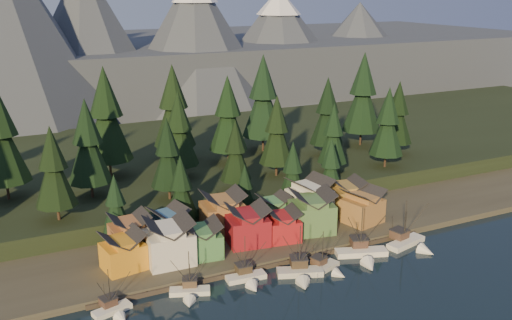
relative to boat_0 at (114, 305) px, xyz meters
name	(u,v)px	position (x,y,z in m)	size (l,w,h in m)	color
ground	(306,299)	(35.36, -11.13, -1.99)	(500.00, 500.00, 0.00)	black
shore_strip	(227,223)	(35.36, 28.87, -1.24)	(400.00, 50.00, 1.50)	#393529
hillside	(169,163)	(35.36, 78.87, 1.01)	(420.00, 100.00, 6.00)	black
dock	(269,262)	(35.36, 5.37, -1.49)	(80.00, 4.00, 1.00)	#463B32
mountain_ridge	(85,55)	(31.17, 202.46, 24.07)	(560.00, 190.00, 90.00)	#4F5766
boat_0	(114,305)	(0.00, 0.00, 0.00)	(7.95, 8.47, 9.85)	white
boat_1	(189,287)	(15.06, 0.10, -0.02)	(8.73, 9.20, 10.10)	silver
boat_2	(248,272)	(27.90, 0.32, 0.13)	(8.87, 9.55, 10.77)	silver
boat_3	(301,267)	(38.85, -2.91, 0.42)	(10.57, 11.16, 12.33)	beige
boat_4	(327,263)	(45.35, -3.06, -0.04)	(8.54, 9.01, 9.95)	beige
boat_5	(363,249)	(56.21, -1.10, 0.29)	(12.59, 13.06, 12.67)	white
boat_6	(411,238)	(69.66, -1.28, 0.36)	(11.49, 12.04, 12.50)	white
house_front_0	(123,250)	(5.36, 14.41, 3.86)	(9.40, 9.02, 8.26)	orange
house_front_1	(169,240)	(15.06, 12.98, 4.84)	(10.16, 9.78, 10.15)	beige
house_front_2	(202,238)	(22.54, 12.98, 3.73)	(9.04, 9.10, 8.01)	#447D43
house_front_3	(248,224)	(34.43, 14.41, 4.42)	(10.28, 9.91, 9.34)	maroon
house_front_4	(283,224)	(42.89, 12.89, 3.47)	(8.57, 9.05, 7.52)	#A3191E
house_front_5	(312,210)	(51.50, 13.83, 4.98)	(11.52, 10.82, 10.41)	#4B723E
house_front_6	(363,205)	(66.08, 13.16, 4.20)	(10.69, 10.33, 8.92)	#A26F39
house_back_0	(130,233)	(8.61, 21.36, 4.34)	(8.80, 8.48, 9.20)	#9B5E37
house_back_1	(169,225)	(17.82, 22.08, 4.22)	(9.38, 9.46, 8.97)	#396187
house_back_2	(223,211)	(31.68, 22.68, 5.00)	(10.47, 9.72, 10.44)	#996536
house_back_3	(273,208)	(45.16, 22.17, 3.55)	(7.71, 6.90, 7.68)	#49874E
house_back_4	(309,197)	(55.39, 21.60, 5.10)	(11.00, 10.67, 10.64)	silver
house_back_5	(346,195)	(66.08, 20.46, 4.37)	(9.51, 9.60, 9.25)	olive
tree_hill_1	(1,137)	(-14.64, 56.87, 20.83)	(13.20, 13.20, 30.75)	#332319
tree_hill_2	(54,169)	(-4.64, 36.87, 16.62)	(9.90, 9.90, 23.07)	#332319
tree_hill_3	(88,144)	(5.36, 48.87, 18.49)	(11.37, 11.37, 26.48)	#332319
tree_hill_4	(106,117)	(13.36, 63.87, 21.67)	(13.86, 13.86, 32.28)	#332319
tree_hill_5	(168,155)	(23.36, 38.87, 15.93)	(9.36, 9.36, 21.80)	#332319
tree_hill_6	(179,131)	(31.36, 53.87, 17.91)	(10.91, 10.91, 25.41)	#332319
tree_hill_7	(236,153)	(41.36, 36.87, 14.86)	(8.52, 8.52, 19.85)	#332319
tree_hill_8	(228,116)	(49.36, 60.87, 19.18)	(11.91, 11.91, 27.73)	#332319
tree_hill_9	(277,132)	(57.36, 43.87, 17.09)	(10.27, 10.27, 23.93)	#332319
tree_hill_10	(263,99)	(65.36, 68.87, 21.73)	(13.91, 13.91, 32.40)	#332319
tree_hill_11	(333,136)	(73.36, 38.87, 15.49)	(9.02, 9.02, 21.01)	#332319
tree_hill_12	(327,113)	(81.36, 54.87, 18.17)	(11.11, 11.11, 25.89)	#332319
tree_hill_13	(388,124)	(91.36, 36.87, 17.57)	(10.65, 10.65, 24.80)	#332319
tree_hill_14	(363,95)	(99.36, 60.87, 21.68)	(13.87, 13.87, 32.30)	#332319
tree_hill_15	(174,109)	(35.36, 70.87, 20.79)	(13.17, 13.17, 30.68)	#332319
tree_hill_17	(398,115)	(103.36, 46.87, 17.29)	(10.43, 10.43, 24.29)	#332319
tree_shore_0	(116,205)	(7.36, 28.87, 8.57)	(7.12, 7.12, 16.59)	#332319
tree_shore_1	(181,189)	(23.36, 28.87, 9.93)	(8.19, 8.19, 19.07)	#332319
tree_shore_2	(245,189)	(40.36, 28.87, 7.41)	(6.21, 6.21, 14.47)	#332319
tree_shore_3	(293,172)	(54.36, 28.87, 9.83)	(8.10, 8.10, 18.88)	#332319
tree_shore_4	(331,168)	(66.36, 28.87, 9.51)	(7.85, 7.85, 18.30)	#332319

